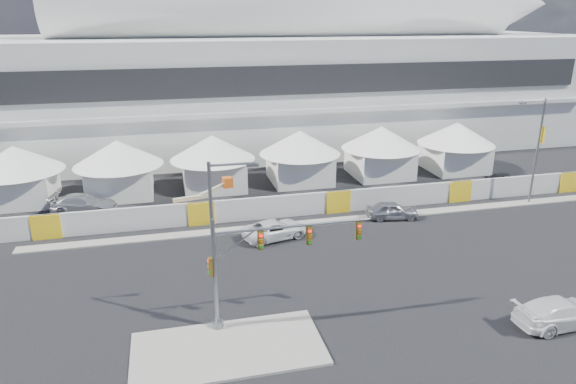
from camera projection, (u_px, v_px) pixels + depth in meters
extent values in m
plane|color=black|center=(321.00, 306.00, 31.09)|extent=(160.00, 160.00, 0.00)
cube|color=gray|center=(228.00, 349.00, 26.98)|extent=(10.00, 5.00, 0.15)
cube|color=gray|center=(490.00, 206.00, 46.97)|extent=(80.00, 1.20, 0.12)
cube|color=silver|center=(287.00, 90.00, 69.10)|extent=(80.00, 24.00, 14.00)
cube|color=black|center=(313.00, 79.00, 57.03)|extent=(68.00, 0.30, 3.20)
cube|color=silver|center=(313.00, 111.00, 57.95)|extent=(72.00, 0.80, 0.50)
cylinder|color=silver|center=(291.00, 5.00, 63.71)|extent=(57.60, 8.40, 8.40)
cylinder|color=silver|center=(307.00, 8.00, 64.29)|extent=(51.60, 6.80, 6.80)
cylinder|color=silver|center=(322.00, 12.00, 64.88)|extent=(45.60, 5.20, 5.20)
cone|color=silver|center=(521.00, 4.00, 70.89)|extent=(8.00, 7.60, 7.60)
cube|color=white|center=(20.00, 187.00, 47.76)|extent=(6.00, 6.00, 3.00)
cone|color=white|center=(15.00, 159.00, 46.87)|extent=(8.40, 8.40, 2.40)
cube|color=white|center=(121.00, 180.00, 49.75)|extent=(6.00, 6.00, 3.00)
cone|color=white|center=(117.00, 153.00, 48.86)|extent=(8.40, 8.40, 2.40)
cube|color=white|center=(214.00, 173.00, 51.74)|extent=(6.00, 6.00, 3.00)
cone|color=white|center=(212.00, 147.00, 50.85)|extent=(8.40, 8.40, 2.40)
cube|color=white|center=(300.00, 167.00, 53.73)|extent=(6.00, 6.00, 3.00)
cone|color=white|center=(300.00, 142.00, 52.84)|extent=(8.40, 8.40, 2.40)
cube|color=white|center=(380.00, 162.00, 55.72)|extent=(6.00, 6.00, 3.00)
cone|color=white|center=(381.00, 138.00, 54.83)|extent=(8.40, 8.40, 2.40)
cube|color=white|center=(454.00, 157.00, 57.71)|extent=(6.00, 6.00, 3.00)
cone|color=white|center=(457.00, 133.00, 56.82)|extent=(8.40, 8.40, 2.40)
cube|color=silver|center=(338.00, 202.00, 45.40)|extent=(70.00, 0.25, 2.00)
imported|color=#A0A1A5|center=(392.00, 210.00, 44.05)|extent=(2.53, 4.67, 1.51)
imported|color=silver|center=(275.00, 229.00, 40.25)|extent=(3.59, 5.63, 1.45)
imported|color=silver|center=(561.00, 312.00, 28.96)|extent=(2.42, 5.57, 1.60)
imported|color=black|center=(504.00, 179.00, 52.69)|extent=(1.90, 4.02, 1.33)
imported|color=silver|center=(84.00, 204.00, 45.38)|extent=(3.60, 6.09, 1.65)
cylinder|color=slate|center=(215.00, 275.00, 27.65)|extent=(0.22, 0.22, 6.50)
cylinder|color=slate|center=(218.00, 324.00, 28.66)|extent=(0.63, 0.63, 0.40)
cylinder|color=slate|center=(294.00, 226.00, 27.82)|extent=(8.76, 0.14, 0.14)
cube|color=#594714|center=(261.00, 240.00, 27.62)|extent=(0.32, 0.22, 1.05)
cube|color=#594714|center=(309.00, 236.00, 28.22)|extent=(0.32, 0.22, 1.05)
cube|color=#594714|center=(358.00, 231.00, 28.86)|extent=(0.32, 0.22, 1.05)
cube|color=#594714|center=(211.00, 267.00, 27.42)|extent=(0.22, 0.32, 1.05)
cylinder|color=slate|center=(213.00, 248.00, 27.33)|extent=(0.19, 0.19, 9.56)
cylinder|color=slate|center=(232.00, 164.00, 26.08)|extent=(2.34, 0.13, 0.13)
cube|color=slate|center=(252.00, 165.00, 26.35)|extent=(0.64, 0.27, 0.16)
cylinder|color=gray|center=(537.00, 152.00, 46.29)|extent=(0.20, 0.20, 9.76)
cylinder|color=gray|center=(534.00, 101.00, 44.49)|extent=(2.39, 0.13, 0.13)
cube|color=gray|center=(523.00, 103.00, 44.28)|extent=(0.65, 0.27, 0.16)
cube|color=yellow|center=(542.00, 135.00, 45.81)|extent=(0.03, 0.65, 1.52)
cube|color=#CF5413|center=(181.00, 214.00, 44.04)|extent=(3.41, 2.02, 0.97)
cube|color=beige|center=(193.00, 199.00, 43.85)|extent=(3.36, 0.97, 0.31)
cube|color=beige|center=(216.00, 191.00, 44.11)|extent=(2.61, 0.78, 1.07)
cube|color=#CF5413|center=(230.00, 185.00, 44.23)|extent=(0.94, 0.94, 0.89)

